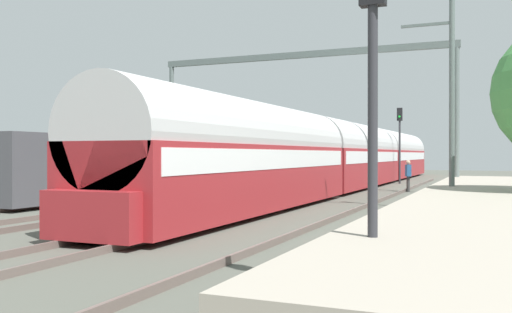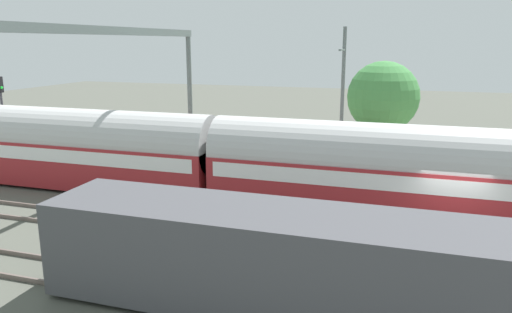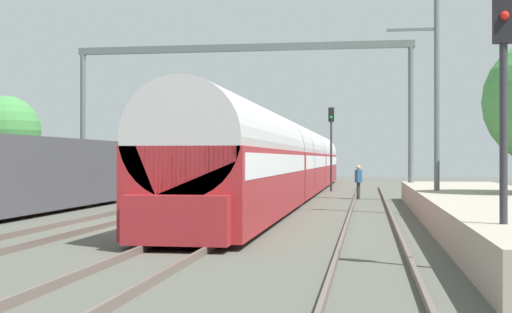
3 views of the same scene
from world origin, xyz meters
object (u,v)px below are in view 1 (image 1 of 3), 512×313
object	(u,v)px
person_crossing	(408,173)
railway_signal_far	(400,135)
railway_signal_near	(373,71)
catenary_gantry	(300,86)
passenger_train	(353,156)
freight_car	(101,167)

from	to	relation	value
person_crossing	railway_signal_far	world-z (taller)	railway_signal_far
railway_signal_near	catenary_gantry	world-z (taller)	catenary_gantry
passenger_train	railway_signal_far	world-z (taller)	railway_signal_far
railway_signal_near	railway_signal_far	world-z (taller)	railway_signal_far
catenary_gantry	railway_signal_near	bearing A→B (deg)	-68.88
railway_signal_near	railway_signal_far	size ratio (longest dim) A/B	0.95
passenger_train	freight_car	world-z (taller)	passenger_train
railway_signal_far	passenger_train	bearing A→B (deg)	-108.48
passenger_train	railway_signal_far	xyz separation A→B (m)	(1.92, 5.74, 1.39)
passenger_train	railway_signal_near	bearing A→B (deg)	-76.10
catenary_gantry	person_crossing	bearing A→B (deg)	10.70
passenger_train	freight_car	xyz separation A→B (m)	(-8.56, -13.41, -0.50)
railway_signal_near	freight_car	bearing A→B (deg)	138.96
railway_signal_near	passenger_train	bearing A→B (deg)	103.90
freight_car	railway_signal_near	xyz separation A→B (m)	(15.14, -13.18, 1.75)
railway_signal_near	railway_signal_far	distance (m)	32.66
railway_signal_near	catenary_gantry	bearing A→B (deg)	111.12
passenger_train	person_crossing	bearing A→B (deg)	-37.99
person_crossing	railway_signal_far	size ratio (longest dim) A/B	0.33
railway_signal_near	railway_signal_far	bearing A→B (deg)	98.21
freight_car	catenary_gantry	bearing A→B (deg)	55.66
railway_signal_far	freight_car	bearing A→B (deg)	-118.68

